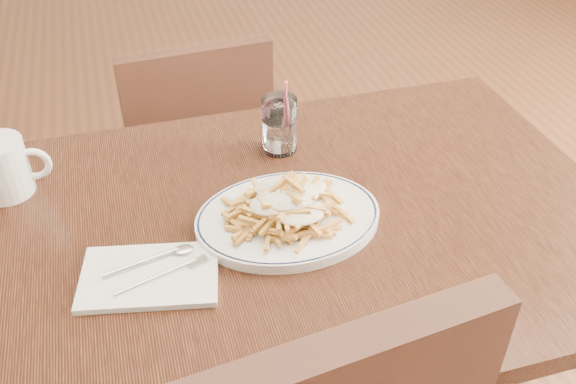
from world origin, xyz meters
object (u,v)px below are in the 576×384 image
object	(u,v)px
table	(291,251)
coffee_mug	(3,167)
water_glass	(280,127)
chair_far	(198,154)
loaded_fries	(288,199)
fries_plate	(288,218)

from	to	relation	value
table	coffee_mug	distance (m)	0.55
water_glass	coffee_mug	size ratio (longest dim) A/B	1.13
chair_far	coffee_mug	distance (m)	0.69
loaded_fries	table	bearing A→B (deg)	53.21
table	fries_plate	bearing A→B (deg)	-126.79
coffee_mug	fries_plate	bearing A→B (deg)	-26.29
chair_far	fries_plate	distance (m)	0.74
fries_plate	coffee_mug	xyz separation A→B (m)	(-0.48, 0.24, 0.04)
table	chair_far	size ratio (longest dim) A/B	1.44
chair_far	fries_plate	bearing A→B (deg)	-84.13
chair_far	fries_plate	xyz separation A→B (m)	(0.07, -0.68, 0.29)
table	coffee_mug	bearing A→B (deg)	155.13
fries_plate	loaded_fries	distance (m)	0.04
chair_far	water_glass	xyz separation A→B (m)	(0.12, -0.44, 0.33)
water_glass	table	bearing A→B (deg)	-100.62
table	fries_plate	world-z (taller)	fries_plate
loaded_fries	water_glass	size ratio (longest dim) A/B	1.46
table	chair_far	xyz separation A→B (m)	(-0.08, 0.67, -0.20)
fries_plate	water_glass	world-z (taller)	water_glass
chair_far	loaded_fries	size ratio (longest dim) A/B	3.60
chair_far	water_glass	world-z (taller)	water_glass
coffee_mug	table	bearing A→B (deg)	-24.87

